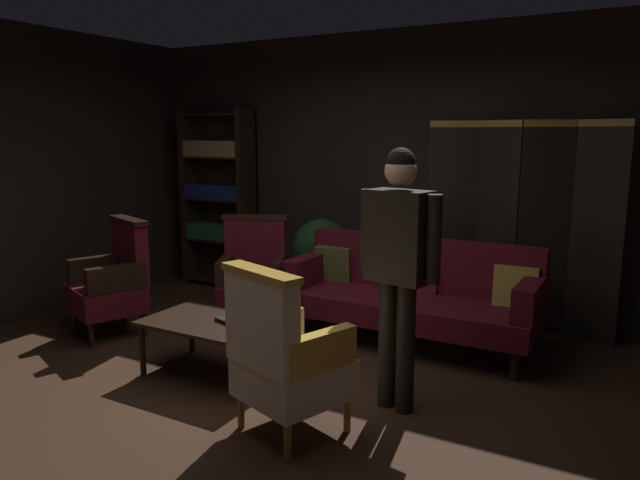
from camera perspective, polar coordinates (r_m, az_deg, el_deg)
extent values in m
plane|color=#331E11|center=(4.33, -5.38, -14.16)|extent=(10.00, 10.00, 0.00)
cube|color=black|center=(6.12, 7.67, 6.55)|extent=(7.20, 0.10, 2.80)
cube|color=black|center=(6.53, -24.68, 5.94)|extent=(0.10, 3.60, 2.80)
cube|color=black|center=(5.76, 12.57, 1.66)|extent=(0.44, 0.19, 1.90)
cube|color=#B78E33|center=(5.70, 12.93, 10.85)|extent=(0.44, 0.20, 0.06)
cube|color=black|center=(5.63, 16.61, 1.29)|extent=(0.43, 0.23, 1.90)
cube|color=#B78E33|center=(5.57, 17.10, 10.68)|extent=(0.43, 0.24, 0.06)
cube|color=black|center=(5.56, 20.76, 0.93)|extent=(0.43, 0.23, 1.90)
cube|color=#B78E33|center=(5.49, 21.38, 10.44)|extent=(0.43, 0.23, 0.06)
cube|color=black|center=(5.53, 25.13, 0.58)|extent=(0.44, 0.19, 1.90)
cube|color=#B78E33|center=(5.47, 25.87, 10.13)|extent=(0.45, 0.19, 0.06)
cube|color=black|center=(7.30, -12.36, 4.04)|extent=(0.06, 0.32, 2.05)
cube|color=black|center=(6.77, -7.03, 3.73)|extent=(0.06, 0.32, 2.05)
cube|color=black|center=(7.14, -9.03, 4.02)|extent=(0.90, 0.02, 2.05)
cube|color=black|center=(7.19, -9.56, -3.77)|extent=(0.86, 0.30, 0.02)
cube|color=black|center=(7.09, -9.68, 0.02)|extent=(0.86, 0.30, 0.02)
cube|color=#1E4C28|center=(7.06, -9.80, 0.79)|extent=(0.78, 0.22, 0.18)
cube|color=black|center=(7.02, -9.80, 3.89)|extent=(0.86, 0.30, 0.02)
cube|color=navy|center=(7.00, -9.92, 4.62)|extent=(0.78, 0.22, 0.16)
cube|color=black|center=(6.99, -9.92, 7.83)|extent=(0.86, 0.30, 0.02)
cube|color=#9E7A47|center=(6.97, -10.05, 8.66)|extent=(0.78, 0.22, 0.18)
cube|color=black|center=(6.99, -10.04, 11.78)|extent=(0.86, 0.30, 0.02)
cylinder|color=black|center=(5.31, -2.45, -8.15)|extent=(0.07, 0.07, 0.22)
cylinder|color=black|center=(4.65, 18.25, -11.39)|extent=(0.07, 0.07, 0.22)
cylinder|color=black|center=(5.81, 0.70, -6.52)|extent=(0.07, 0.07, 0.22)
cylinder|color=black|center=(5.21, 19.58, -9.12)|extent=(0.07, 0.07, 0.22)
cube|color=#4C0F19|center=(5.10, 8.50, -6.56)|extent=(2.10, 0.76, 0.20)
cube|color=#4C0F19|center=(5.30, 9.81, -2.27)|extent=(2.10, 0.18, 0.46)
cube|color=#4C0F19|center=(5.45, -1.09, -2.84)|extent=(0.16, 0.68, 0.26)
cube|color=#4C0F19|center=(4.79, 19.61, -5.30)|extent=(0.16, 0.68, 0.26)
cube|color=#4C5123|center=(5.55, 1.30, -2.41)|extent=(0.36, 0.18, 0.35)
cube|color=maroon|center=(5.22, 9.37, -3.36)|extent=(0.36, 0.20, 0.35)
cube|color=#B79338|center=(5.01, 18.34, -4.34)|extent=(0.35, 0.18, 0.35)
cylinder|color=black|center=(4.67, -16.74, -10.10)|extent=(0.04, 0.04, 0.39)
cylinder|color=black|center=(4.10, -7.76, -12.65)|extent=(0.04, 0.04, 0.39)
cylinder|color=black|center=(5.03, -12.27, -8.40)|extent=(0.04, 0.04, 0.39)
cylinder|color=black|center=(4.51, -3.54, -10.40)|extent=(0.04, 0.04, 0.39)
cube|color=black|center=(4.49, -10.35, -7.80)|extent=(1.00, 0.64, 0.03)
cylinder|color=#B78E33|center=(3.74, 2.63, -16.42)|extent=(0.04, 0.04, 0.22)
cylinder|color=#B78E33|center=(4.05, -2.04, -14.23)|extent=(0.04, 0.04, 0.22)
cylinder|color=#B78E33|center=(3.47, -3.15, -18.68)|extent=(0.04, 0.04, 0.22)
cylinder|color=#B78E33|center=(3.80, -7.63, -16.02)|extent=(0.04, 0.04, 0.22)
cube|color=beige|center=(3.66, -2.58, -13.06)|extent=(0.71, 0.71, 0.24)
cube|color=beige|center=(3.39, -5.69, -7.96)|extent=(0.57, 0.30, 0.54)
cube|color=#B78E33|center=(3.31, -5.78, -3.19)|extent=(0.61, 0.32, 0.04)
cube|color=#B78E33|center=(3.40, -0.02, -10.71)|extent=(0.25, 0.50, 0.22)
cube|color=#B78E33|center=(3.75, -4.93, -8.70)|extent=(0.25, 0.50, 0.22)
cylinder|color=black|center=(5.82, -22.58, -7.30)|extent=(0.04, 0.04, 0.22)
cylinder|color=black|center=(5.40, -21.15, -8.56)|extent=(0.04, 0.04, 0.22)
cylinder|color=black|center=(5.95, -18.32, -6.63)|extent=(0.04, 0.04, 0.22)
cylinder|color=black|center=(5.54, -16.59, -7.79)|extent=(0.04, 0.04, 0.22)
cube|color=#4C0F19|center=(5.61, -19.80, -5.31)|extent=(0.73, 0.73, 0.24)
cube|color=#4C0F19|center=(5.60, -17.83, -1.12)|extent=(0.57, 0.32, 0.54)
cube|color=black|center=(5.55, -17.99, 1.82)|extent=(0.61, 0.34, 0.04)
cube|color=black|center=(5.78, -20.74, -2.57)|extent=(0.27, 0.50, 0.22)
cube|color=black|center=(5.33, -19.08, -3.50)|extent=(0.27, 0.50, 0.22)
cylinder|color=black|center=(5.33, -9.33, -8.22)|extent=(0.04, 0.04, 0.22)
cylinder|color=black|center=(5.25, -4.36, -8.38)|extent=(0.04, 0.04, 0.22)
cylinder|color=black|center=(5.76, -8.40, -6.78)|extent=(0.04, 0.04, 0.22)
cylinder|color=black|center=(5.69, -3.81, -6.90)|extent=(0.04, 0.04, 0.22)
cube|color=#4C0F19|center=(5.44, -6.52, -5.24)|extent=(0.75, 0.75, 0.24)
cube|color=#4C0F19|center=(5.57, -6.24, -0.74)|extent=(0.55, 0.36, 0.54)
cube|color=black|center=(5.52, -6.29, 2.22)|extent=(0.59, 0.39, 0.04)
cube|color=black|center=(5.42, -9.08, -2.83)|extent=(0.31, 0.49, 0.22)
cube|color=black|center=(5.35, -4.03, -2.91)|extent=(0.31, 0.49, 0.22)
cylinder|color=black|center=(3.89, 8.24, -10.26)|extent=(0.12, 0.12, 0.86)
cylinder|color=black|center=(3.96, 6.52, -9.83)|extent=(0.12, 0.12, 0.86)
cube|color=maroon|center=(3.79, 7.54, -3.36)|extent=(0.35, 0.22, 0.09)
cube|color=black|center=(3.74, 7.63, 0.36)|extent=(0.43, 0.29, 0.58)
cube|color=white|center=(3.82, 8.55, 1.00)|extent=(0.14, 0.04, 0.41)
cube|color=maroon|center=(3.80, 8.69, 4.45)|extent=(0.09, 0.04, 0.04)
cylinder|color=black|center=(3.61, 10.93, 0.07)|extent=(0.09, 0.09, 0.54)
cylinder|color=black|center=(3.88, 4.56, 0.93)|extent=(0.09, 0.09, 0.54)
sphere|color=tan|center=(3.69, 7.78, 6.65)|extent=(0.20, 0.20, 0.20)
sphere|color=black|center=(3.69, 7.80, 7.42)|extent=(0.18, 0.18, 0.18)
cylinder|color=brown|center=(6.20, 0.12, -5.14)|extent=(0.28, 0.28, 0.28)
ellipsoid|color=#193D19|center=(6.10, 0.12, -1.31)|extent=(0.63, 0.63, 0.72)
cube|color=black|center=(4.44, -8.43, -7.59)|extent=(0.25, 0.23, 0.03)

